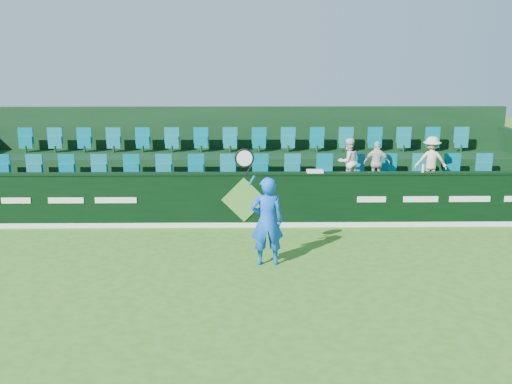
{
  "coord_description": "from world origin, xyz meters",
  "views": [
    {
      "loc": [
        0.1,
        -9.5,
        4.06
      ],
      "look_at": [
        0.28,
        2.8,
        1.15
      ],
      "focal_mm": 40.0,
      "sensor_mm": 36.0,
      "label": 1
    }
  ],
  "objects_px": {
    "towel": "(315,171)",
    "drinks_bottle": "(423,168)",
    "spectator_middle": "(377,163)",
    "tennis_player": "(267,220)",
    "spectator_left": "(348,162)",
    "spectator_right": "(431,161)"
  },
  "relations": [
    {
      "from": "tennis_player",
      "to": "towel",
      "type": "distance_m",
      "value": 2.97
    },
    {
      "from": "towel",
      "to": "drinks_bottle",
      "type": "xyz_separation_m",
      "value": [
        2.63,
        0.0,
        0.07
      ]
    },
    {
      "from": "tennis_player",
      "to": "drinks_bottle",
      "type": "xyz_separation_m",
      "value": [
        3.87,
        2.65,
        0.53
      ]
    },
    {
      "from": "spectator_middle",
      "to": "drinks_bottle",
      "type": "xyz_separation_m",
      "value": [
        0.87,
        -1.12,
        0.08
      ]
    },
    {
      "from": "tennis_player",
      "to": "drinks_bottle",
      "type": "bearing_deg",
      "value": 34.36
    },
    {
      "from": "tennis_player",
      "to": "towel",
      "type": "bearing_deg",
      "value": 64.77
    },
    {
      "from": "tennis_player",
      "to": "spectator_right",
      "type": "height_order",
      "value": "tennis_player"
    },
    {
      "from": "spectator_middle",
      "to": "spectator_right",
      "type": "distance_m",
      "value": 1.42
    },
    {
      "from": "tennis_player",
      "to": "towel",
      "type": "height_order",
      "value": "tennis_player"
    },
    {
      "from": "tennis_player",
      "to": "towel",
      "type": "xyz_separation_m",
      "value": [
        1.25,
        2.65,
        0.47
      ]
    },
    {
      "from": "spectator_left",
      "to": "drinks_bottle",
      "type": "xyz_separation_m",
      "value": [
        1.63,
        -1.12,
        0.03
      ]
    },
    {
      "from": "spectator_left",
      "to": "drinks_bottle",
      "type": "height_order",
      "value": "spectator_left"
    },
    {
      "from": "drinks_bottle",
      "to": "tennis_player",
      "type": "bearing_deg",
      "value": -145.64
    },
    {
      "from": "tennis_player",
      "to": "spectator_middle",
      "type": "distance_m",
      "value": 4.84
    },
    {
      "from": "tennis_player",
      "to": "spectator_left",
      "type": "xyz_separation_m",
      "value": [
        2.25,
        3.77,
        0.5
      ]
    },
    {
      "from": "tennis_player",
      "to": "spectator_left",
      "type": "bearing_deg",
      "value": 59.19
    },
    {
      "from": "spectator_right",
      "to": "drinks_bottle",
      "type": "relative_size",
      "value": 6.6
    },
    {
      "from": "tennis_player",
      "to": "spectator_middle",
      "type": "xyz_separation_m",
      "value": [
        3.0,
        3.77,
        0.46
      ]
    },
    {
      "from": "towel",
      "to": "tennis_player",
      "type": "bearing_deg",
      "value": -115.23
    },
    {
      "from": "spectator_middle",
      "to": "towel",
      "type": "xyz_separation_m",
      "value": [
        -1.75,
        -1.12,
        0.01
      ]
    },
    {
      "from": "towel",
      "to": "spectator_left",
      "type": "bearing_deg",
      "value": 48.25
    },
    {
      "from": "spectator_left",
      "to": "towel",
      "type": "xyz_separation_m",
      "value": [
        -1.0,
        -1.12,
        -0.03
      ]
    }
  ]
}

